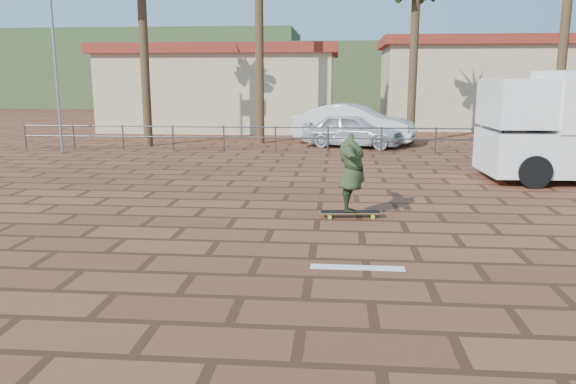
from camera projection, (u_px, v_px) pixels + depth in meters
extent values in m
plane|color=brown|center=(314.00, 243.00, 9.60)|extent=(120.00, 120.00, 0.00)
cube|color=white|center=(357.00, 268.00, 8.36)|extent=(1.40, 0.22, 0.01)
cylinder|color=#47494F|center=(25.00, 137.00, 22.26)|extent=(0.06, 0.06, 1.00)
cylinder|color=#47494F|center=(74.00, 137.00, 22.08)|extent=(0.06, 0.06, 1.00)
cylinder|color=#47494F|center=(123.00, 138.00, 21.91)|extent=(0.06, 0.06, 1.00)
cylinder|color=#47494F|center=(173.00, 138.00, 21.73)|extent=(0.06, 0.06, 1.00)
cylinder|color=#47494F|center=(224.00, 139.00, 21.56)|extent=(0.06, 0.06, 1.00)
cylinder|color=#47494F|center=(275.00, 139.00, 21.38)|extent=(0.06, 0.06, 1.00)
cylinder|color=#47494F|center=(328.00, 140.00, 21.21)|extent=(0.06, 0.06, 1.00)
cylinder|color=#47494F|center=(381.00, 140.00, 21.04)|extent=(0.06, 0.06, 1.00)
cylinder|color=#47494F|center=(436.00, 141.00, 20.86)|extent=(0.06, 0.06, 1.00)
cylinder|color=#47494F|center=(491.00, 141.00, 20.69)|extent=(0.06, 0.06, 1.00)
cylinder|color=#47494F|center=(547.00, 142.00, 20.51)|extent=(0.06, 0.06, 1.00)
cylinder|color=#47494F|center=(328.00, 128.00, 21.12)|extent=(24.00, 0.05, 0.05)
cylinder|color=#47494F|center=(328.00, 138.00, 21.20)|extent=(24.00, 0.05, 0.05)
cylinder|color=gray|center=(54.00, 44.00, 20.41)|extent=(0.10, 0.10, 8.00)
cylinder|color=brown|center=(145.00, 60.00, 22.73)|extent=(0.36, 0.36, 7.00)
cylinder|color=brown|center=(259.00, 46.00, 23.69)|extent=(0.36, 0.36, 8.20)
cylinder|color=brown|center=(413.00, 67.00, 23.78)|extent=(0.36, 0.36, 6.50)
cylinder|color=brown|center=(563.00, 49.00, 21.70)|extent=(0.36, 0.36, 7.80)
cube|color=beige|center=(224.00, 93.00, 31.20)|extent=(12.00, 7.00, 4.00)
cube|color=maroon|center=(223.00, 51.00, 30.75)|extent=(12.60, 7.60, 0.50)
cube|color=beige|center=(473.00, 88.00, 31.88)|extent=(10.00, 6.00, 4.50)
cube|color=maroon|center=(476.00, 42.00, 31.38)|extent=(10.60, 6.60, 0.50)
cube|color=#384C28|center=(335.00, 76.00, 57.81)|extent=(70.00, 18.00, 6.00)
cube|color=#384C28|center=(147.00, 68.00, 65.39)|extent=(35.00, 14.00, 8.00)
cube|color=olive|center=(351.00, 212.00, 11.37)|extent=(1.28, 0.40, 0.02)
cube|color=black|center=(351.00, 212.00, 11.36)|extent=(1.23, 0.38, 0.00)
cube|color=silver|center=(329.00, 214.00, 11.37)|extent=(0.09, 0.21, 0.03)
cube|color=silver|center=(372.00, 214.00, 11.38)|extent=(0.09, 0.21, 0.03)
cylinder|color=#8EDD2E|center=(330.00, 217.00, 11.25)|extent=(0.08, 0.04, 0.08)
cylinder|color=#8EDD2E|center=(329.00, 214.00, 11.50)|extent=(0.08, 0.04, 0.08)
cylinder|color=#8EDD2E|center=(373.00, 217.00, 11.26)|extent=(0.08, 0.04, 0.08)
cylinder|color=#8EDD2E|center=(371.00, 214.00, 11.51)|extent=(0.08, 0.04, 0.08)
imported|color=#2E3A1F|center=(351.00, 173.00, 11.21)|extent=(0.65, 1.98, 1.59)
cube|color=white|center=(520.00, 103.00, 15.14)|extent=(1.78, 2.39, 1.27)
cube|color=black|center=(493.00, 121.00, 15.27)|extent=(0.13, 1.81, 0.69)
cylinder|color=black|center=(534.00, 172.00, 14.38)|extent=(0.86, 0.33, 0.85)
cylinder|color=black|center=(506.00, 159.00, 16.56)|extent=(0.86, 0.33, 0.85)
imported|color=silver|center=(352.00, 130.00, 22.94)|extent=(4.34, 2.64, 1.38)
imported|color=silver|center=(354.00, 124.00, 23.99)|extent=(5.43, 3.03, 1.70)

